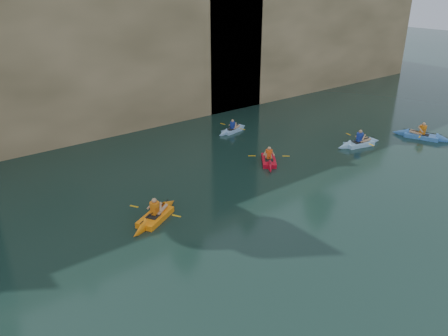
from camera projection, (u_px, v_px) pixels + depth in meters
ground at (385, 328)px, 13.39m from camera, size 160.00×160.00×0.00m
cliff at (46, 33)px, 32.71m from camera, size 70.00×16.00×12.00m
cliff_slab_center at (113, 46)px, 28.59m from camera, size 24.00×2.40×11.40m
cliff_slab_east at (317, 35)px, 40.07m from camera, size 26.00×2.40×9.84m
sea_cave_center at (33, 126)px, 26.42m from camera, size 3.50×1.00×3.20m
sea_cave_east at (217, 83)px, 33.98m from camera, size 5.00×1.00×4.50m
kayaker_orange at (155, 216)px, 19.30m from camera, size 3.40×2.38×1.32m
kayaker_ltblue_near at (359, 143)px, 27.71m from camera, size 3.41×2.52×1.31m
kayaker_red_far at (269, 160)px, 25.22m from camera, size 2.63×3.02×1.21m
kayaker_ltblue_mid at (232, 130)px, 30.21m from camera, size 2.96×2.16×1.10m
kayaker_blue_east at (422, 136)px, 29.01m from camera, size 2.48×3.82×1.35m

